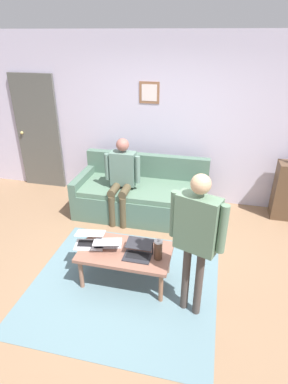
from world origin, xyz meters
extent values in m
plane|color=#8C6A4D|center=(0.00, 0.00, 0.00)|extent=(7.68, 7.68, 0.00)
cube|color=slate|center=(0.06, 0.18, 0.00)|extent=(2.14, 2.00, 0.01)
cube|color=silver|center=(0.00, -2.20, 1.35)|extent=(7.04, 0.10, 2.70)
cube|color=#8A5B3F|center=(0.28, -2.15, 1.80)|extent=(0.32, 0.02, 0.33)
cube|color=silver|center=(0.28, -2.14, 1.80)|extent=(0.25, 0.00, 0.25)
cube|color=#53534E|center=(2.32, -2.11, 1.02)|extent=(0.82, 0.05, 2.05)
sphere|color=tan|center=(2.63, -2.07, 1.02)|extent=(0.06, 0.06, 0.06)
cube|color=#4D6A5A|center=(0.25, -1.47, 0.21)|extent=(2.04, 0.94, 0.42)
cube|color=#55745E|center=(0.25, -1.45, 0.46)|extent=(1.80, 0.86, 0.08)
cube|color=#4D6A5A|center=(0.25, -1.87, 0.65)|extent=(2.04, 0.14, 0.46)
cube|color=#4D6A5A|center=(-0.71, -1.47, 0.52)|extent=(0.12, 0.94, 0.20)
cube|color=#4D6A5A|center=(1.22, -1.47, 0.52)|extent=(0.12, 0.94, 0.20)
cube|color=#8B5B4A|center=(0.06, 0.08, 0.41)|extent=(1.05, 0.59, 0.04)
cylinder|color=#926044|center=(-0.40, 0.31, 0.19)|extent=(0.05, 0.05, 0.39)
cylinder|color=#8E604A|center=(0.53, 0.31, 0.19)|extent=(0.05, 0.05, 0.39)
cylinder|color=#846451|center=(-0.40, -0.16, 0.19)|extent=(0.05, 0.05, 0.39)
cylinder|color=#93574C|center=(0.53, -0.16, 0.19)|extent=(0.05, 0.05, 0.39)
cube|color=silver|center=(0.29, 0.00, 0.43)|extent=(0.35, 0.28, 0.01)
cube|color=black|center=(0.29, 0.01, 0.44)|extent=(0.29, 0.18, 0.00)
cube|color=silver|center=(0.26, 0.12, 0.54)|extent=(0.35, 0.26, 0.05)
cube|color=silver|center=(0.27, 0.11, 0.54)|extent=(0.32, 0.24, 0.04)
cube|color=#28282D|center=(-0.10, 0.17, 0.43)|extent=(0.30, 0.20, 0.01)
cube|color=black|center=(-0.10, 0.15, 0.44)|extent=(0.26, 0.12, 0.00)
cube|color=#28282D|center=(-0.10, 0.05, 0.53)|extent=(0.30, 0.19, 0.04)
cube|color=#B3D7ED|center=(-0.10, 0.05, 0.53)|extent=(0.27, 0.17, 0.03)
cube|color=silver|center=(0.50, 0.08, 0.43)|extent=(0.37, 0.28, 0.01)
cube|color=black|center=(0.50, 0.06, 0.44)|extent=(0.30, 0.18, 0.00)
cube|color=silver|center=(0.51, -0.01, 0.54)|extent=(0.37, 0.26, 0.05)
cube|color=#A6D1E2|center=(0.51, 0.00, 0.54)|extent=(0.33, 0.23, 0.04)
cylinder|color=#4C3323|center=(-0.33, 0.13, 0.54)|extent=(0.09, 0.09, 0.22)
cylinder|color=#B7B7BC|center=(-0.33, 0.13, 0.65)|extent=(0.09, 0.09, 0.02)
sphere|color=#B2B2B7|center=(-0.33, 0.13, 0.67)|extent=(0.03, 0.03, 0.03)
cube|color=black|center=(-0.27, 0.13, 0.55)|extent=(0.01, 0.01, 0.15)
cube|color=brown|center=(-1.99, -1.90, 0.46)|extent=(0.42, 0.32, 0.91)
cylinder|color=#483E39|center=(-0.79, 0.39, 0.40)|extent=(0.08, 0.08, 0.80)
cylinder|color=#483E39|center=(-0.66, 0.34, 0.40)|extent=(0.08, 0.08, 0.80)
cube|color=slate|center=(-0.73, 0.36, 1.08)|extent=(0.44, 0.30, 0.57)
cylinder|color=slate|center=(-0.95, 0.44, 1.11)|extent=(0.10, 0.10, 0.48)
cylinder|color=slate|center=(-0.50, 0.28, 1.11)|extent=(0.10, 0.10, 0.48)
sphere|color=tan|center=(-0.73, 0.36, 1.49)|extent=(0.18, 0.18, 0.18)
cylinder|color=#4D422C|center=(0.42, -1.01, 0.25)|extent=(0.10, 0.10, 0.50)
cylinder|color=#4D422C|center=(0.59, -1.01, 0.25)|extent=(0.10, 0.10, 0.50)
cylinder|color=#4D422C|center=(0.42, -1.19, 0.55)|extent=(0.12, 0.40, 0.12)
cylinder|color=#4D422C|center=(0.59, -1.19, 0.55)|extent=(0.12, 0.40, 0.12)
cube|color=slate|center=(0.51, -1.37, 0.81)|extent=(0.37, 0.20, 0.52)
cylinder|color=slate|center=(0.27, -1.32, 0.84)|extent=(0.08, 0.08, 0.42)
cylinder|color=slate|center=(0.74, -1.32, 0.84)|extent=(0.08, 0.08, 0.42)
sphere|color=#9B5F54|center=(0.51, -1.37, 1.19)|extent=(0.19, 0.19, 0.19)
camera|label=1|loc=(-0.81, 2.85, 2.66)|focal=29.47mm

